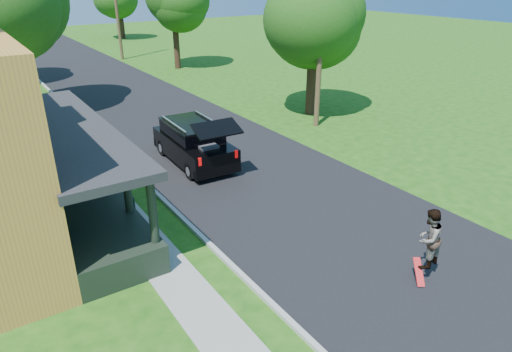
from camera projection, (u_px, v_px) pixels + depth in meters
ground at (344, 231)px, 14.76m from camera, size 140.00×140.00×0.00m
street at (132, 100)px, 29.99m from camera, size 8.00×120.00×0.02m
curb at (68, 109)px, 27.95m from camera, size 0.15×120.00×0.12m
sidewalk at (41, 113)px, 27.17m from camera, size 1.30×120.00×0.03m
black_suv at (194, 143)px, 19.72m from camera, size 2.18×5.24×2.41m
skateboarder at (429, 238)px, 11.99m from camera, size 0.91×0.76×1.69m
skateboard at (419, 273)px, 12.23m from camera, size 0.48×0.59×0.59m
tree_left_mid at (9, 0)px, 24.61m from camera, size 6.85×7.05×9.39m
tree_right_near at (313, 19)px, 24.90m from camera, size 6.48×6.66×8.11m
utility_pole_near at (322, 16)px, 22.65m from camera, size 1.72×0.39×11.04m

